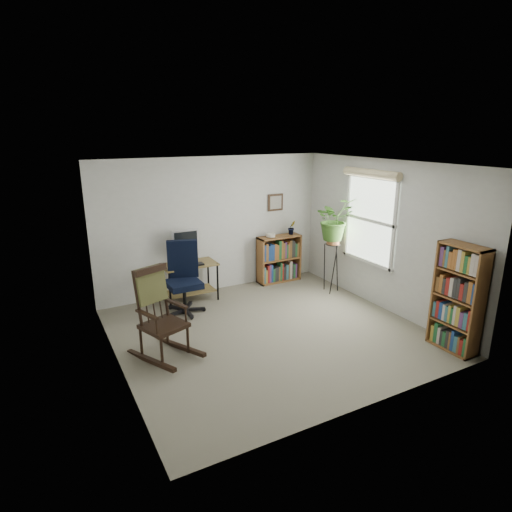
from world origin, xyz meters
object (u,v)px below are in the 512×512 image
low_bookshelf (279,259)px  tall_bookshelf (458,298)px  office_chair (184,278)px  rocking_chair (163,314)px  desk (190,282)px

low_bookshelf → tall_bookshelf: size_ratio=0.62×
office_chair → tall_bookshelf: tall_bookshelf is taller
office_chair → rocking_chair: (-0.68, -1.20, 0.02)m
rocking_chair → desk: bearing=39.9°
desk → low_bookshelf: bearing=3.7°
desk → low_bookshelf: 1.85m
desk → office_chair: office_chair is taller
low_bookshelf → tall_bookshelf: 3.47m
desk → rocking_chair: size_ratio=0.76×
office_chair → low_bookshelf: 2.19m
low_bookshelf → office_chair: bearing=-164.5°
desk → tall_bookshelf: tall_bookshelf is taller
office_chair → desk: bearing=78.6°
desk → rocking_chair: (-0.94, -1.67, 0.27)m
low_bookshelf → tall_bookshelf: (0.66, -3.40, 0.27)m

